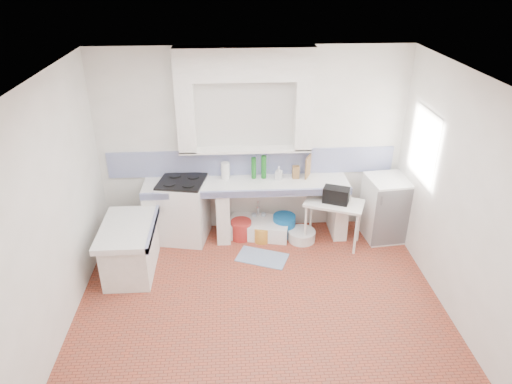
{
  "coord_description": "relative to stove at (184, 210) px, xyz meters",
  "views": [
    {
      "loc": [
        -0.33,
        -4.39,
        3.86
      ],
      "look_at": [
        0.0,
        1.0,
        1.1
      ],
      "focal_mm": 32.54,
      "sensor_mm": 36.0,
      "label": 1
    }
  ],
  "objects": [
    {
      "name": "bucket_blue",
      "position": [
        1.51,
        -0.0,
        -0.31
      ],
      "size": [
        0.38,
        0.38,
        0.32
      ],
      "primitive_type": "cylinder",
      "rotation": [
        0.0,
        0.0,
        -0.1
      ],
      "color": "#0E5EA9",
      "rests_on": "ground"
    },
    {
      "name": "peninsula_lip",
      "position": [
        -0.33,
        -0.79,
        0.19
      ],
      "size": [
        0.04,
        1.1,
        0.1
      ],
      "primitive_type": "cube",
      "color": "navy",
      "rests_on": "ground"
    },
    {
      "name": "counter_lip",
      "position": [
        0.94,
        -0.27,
        0.39
      ],
      "size": [
        3.0,
        0.04,
        0.1
      ],
      "primitive_type": "cube",
      "color": "navy",
      "rests_on": "ground"
    },
    {
      "name": "rug",
      "position": [
        1.13,
        -0.62,
        -0.46
      ],
      "size": [
        0.8,
        0.63,
        0.01
      ],
      "primitive_type": "cube",
      "rotation": [
        0.0,
        0.0,
        -0.38
      ],
      "color": "navy",
      "rests_on": "ground"
    },
    {
      "name": "counter_pier_mid",
      "position": [
        0.59,
        0.01,
        -0.06
      ],
      "size": [
        0.2,
        0.55,
        0.82
      ],
      "primitive_type": "cube",
      "color": "white",
      "rests_on": "ground"
    },
    {
      "name": "backsplash",
      "position": [
        1.04,
        0.29,
        0.63
      ],
      "size": [
        4.27,
        0.03,
        0.4
      ],
      "primitive_type": "cube",
      "color": "navy",
      "rests_on": "ground"
    },
    {
      "name": "stove",
      "position": [
        0.0,
        0.0,
        0.0
      ],
      "size": [
        0.77,
        0.75,
        0.93
      ],
      "primitive_type": "cube",
      "rotation": [
        0.0,
        0.0,
        -0.19
      ],
      "color": "white",
      "rests_on": "ground"
    },
    {
      "name": "water_bottle_b",
      "position": [
        1.21,
        0.16,
        -0.32
      ],
      "size": [
        0.09,
        0.09,
        0.29
      ],
      "primitive_type": "cylinder",
      "rotation": [
        0.0,
        0.0,
        0.25
      ],
      "color": "silver",
      "rests_on": "ground"
    },
    {
      "name": "green_bottle_a",
      "position": [
        1.05,
        0.16,
        0.6
      ],
      "size": [
        0.08,
        0.08,
        0.33
      ],
      "primitive_type": "cylinder",
      "rotation": [
        0.0,
        0.0,
        0.21
      ],
      "color": "#17651D",
      "rests_on": "counter_slab"
    },
    {
      "name": "window_frame",
      "position": [
        3.46,
        -0.49,
        1.13
      ],
      "size": [
        0.35,
        0.86,
        1.06
      ],
      "primitive_type": "cube",
      "color": "#3B2112",
      "rests_on": "ground"
    },
    {
      "name": "ceiling",
      "position": [
        1.04,
        -1.69,
        2.33
      ],
      "size": [
        4.5,
        4.5,
        0.0
      ],
      "primitive_type": "plane",
      "rotation": [
        3.14,
        0.0,
        0.0
      ],
      "color": "white",
      "rests_on": "ground"
    },
    {
      "name": "wall_right",
      "position": [
        3.29,
        -1.69,
        0.93
      ],
      "size": [
        0.0,
        4.5,
        4.5
      ],
      "primitive_type": "plane",
      "rotation": [
        1.57,
        0.0,
        -1.57
      ],
      "color": "white",
      "rests_on": "ground"
    },
    {
      "name": "fridge",
      "position": [
        3.04,
        -0.13,
        0.01
      ],
      "size": [
        0.69,
        0.69,
        0.96
      ],
      "primitive_type": "cube",
      "rotation": [
        0.0,
        0.0,
        0.11
      ],
      "color": "white",
      "rests_on": "ground"
    },
    {
      "name": "paper_towel",
      "position": [
        0.64,
        0.16,
        0.56
      ],
      "size": [
        0.15,
        0.15,
        0.26
      ],
      "primitive_type": "cylinder",
      "rotation": [
        0.0,
        0.0,
        0.17
      ],
      "color": "white",
      "rests_on": "counter_slab"
    },
    {
      "name": "peninsula_top",
      "position": [
        -0.66,
        -0.79,
        0.19
      ],
      "size": [
        0.7,
        1.1,
        0.08
      ],
      "primitive_type": "cube",
      "color": "white",
      "rests_on": "ground"
    },
    {
      "name": "alcove_mass",
      "position": [
        0.94,
        0.18,
        2.11
      ],
      "size": [
        1.9,
        0.25,
        0.45
      ],
      "primitive_type": "cube",
      "color": "white",
      "rests_on": "ground"
    },
    {
      "name": "side_table",
      "position": [
        2.19,
        -0.29,
        -0.12
      ],
      "size": [
        0.94,
        0.74,
        0.04
      ],
      "primitive_type": "cube",
      "rotation": [
        0.0,
        0.0,
        -0.39
      ],
      "color": "white",
      "rests_on": "ground"
    },
    {
      "name": "water_bottle_a",
      "position": [
        1.06,
        0.16,
        -0.32
      ],
      "size": [
        0.09,
        0.09,
        0.29
      ],
      "primitive_type": "cylinder",
      "rotation": [
        0.0,
        0.0,
        -0.29
      ],
      "color": "silver",
      "rests_on": "ground"
    },
    {
      "name": "soap_bottle",
      "position": [
        1.42,
        0.09,
        0.53
      ],
      "size": [
        0.12,
        0.12,
        0.2
      ],
      "primitive_type": "imported",
      "rotation": [
        0.0,
        0.0,
        -0.42
      ],
      "color": "white",
      "rests_on": "counter_slab"
    },
    {
      "name": "black_bag",
      "position": [
        2.21,
        -0.29,
        0.34
      ],
      "size": [
        0.41,
        0.33,
        0.23
      ],
      "primitive_type": "cube",
      "rotation": [
        0.0,
        0.0,
        -0.4
      ],
      "color": "black",
      "rests_on": "side_table"
    },
    {
      "name": "green_bottle_b",
      "position": [
        1.2,
        0.15,
        0.61
      ],
      "size": [
        0.09,
        0.09,
        0.35
      ],
      "primitive_type": "cylinder",
      "rotation": [
        0.0,
        0.0,
        0.26
      ],
      "color": "#17651D",
      "rests_on": "counter_slab"
    },
    {
      "name": "counter_pier_left",
      "position": [
        -0.46,
        0.01,
        -0.06
      ],
      "size": [
        0.2,
        0.55,
        0.82
      ],
      "primitive_type": "cube",
      "color": "white",
      "rests_on": "ground"
    },
    {
      "name": "wall_back",
      "position": [
        1.04,
        0.31,
        0.93
      ],
      "size": [
        4.5,
        0.0,
        4.5
      ],
      "primitive_type": "plane",
      "rotation": [
        1.57,
        0.0,
        0.0
      ],
      "color": "white",
      "rests_on": "ground"
    },
    {
      "name": "cutting_board",
      "position": [
        1.86,
        0.16,
        0.6
      ],
      "size": [
        0.12,
        0.23,
        0.33
      ],
      "primitive_type": "cube",
      "rotation": [
        0.0,
        0.0,
        -0.44
      ],
      "color": "olive",
      "rests_on": "counter_slab"
    },
    {
      "name": "basin_white",
      "position": [
        1.76,
        -0.19,
        -0.39
      ],
      "size": [
        0.54,
        0.54,
        0.16
      ],
      "primitive_type": "cylinder",
      "rotation": [
        0.0,
        0.0,
        -0.4
      ],
      "color": "white",
      "rests_on": "ground"
    },
    {
      "name": "counter_slab",
      "position": [
        0.94,
        0.01,
        0.39
      ],
      "size": [
        3.0,
        0.6,
        0.08
      ],
      "primitive_type": "cube",
      "color": "white",
      "rests_on": "ground"
    },
    {
      "name": "lace_valance",
      "position": [
        3.32,
        -0.49,
        1.51
      ],
      "size": [
        0.01,
        0.84,
        0.24
      ],
      "primitive_type": "cube",
      "color": "white",
      "rests_on": "ground"
    },
    {
      "name": "sink",
      "position": [
        1.13,
        0.01,
        -0.36
      ],
      "size": [
        0.99,
        0.67,
        0.22
      ],
      "primitive_type": "cube",
      "rotation": [
        0.0,
        0.0,
        -0.21
      ],
      "color": "white",
      "rests_on": "ground"
    },
    {
      "name": "knife_block",
      "position": [
        1.68,
        0.11,
        0.53
      ],
      "size": [
        0.1,
        0.08,
        0.2
      ],
      "primitive_type": "cube",
      "rotation": [
        0.0,
        0.0,
        0.05
      ],
      "color": "olive",
      "rests_on": "counter_slab"
    },
    {
      "name": "peninsula_base",
      "position": [
        -0.66,
        -0.79,
        -0.16
      ],
      "size": [
        0.6,
        1.0,
        0.62
      ],
      "primitive_type": "cube",
      "color": "white",
      "rests_on": "ground"
    },
    {
      "name": "counter_pier_right",
      "position": [
        2.34,
        0.01,
        -0.06
      ],
      "size": [
        0.2,
        0.55,
        0.82
      ],
      "primitive_type": "cube",
      "color": "white",
      "rests_on": "ground"
    },
    {
      "name": "bucket_orange",
      "position": [
        1.16,
        -0.17,
        -0.35
      ],
      "size": [
        0.34,
        0.34,
        0.24
      ],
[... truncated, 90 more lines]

